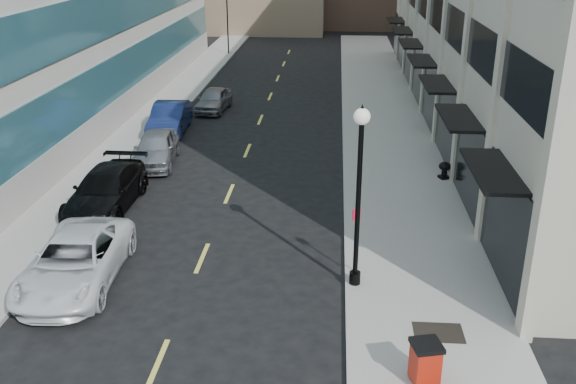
# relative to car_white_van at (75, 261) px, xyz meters

# --- Properties ---
(sidewalk_right) EXTENTS (5.00, 80.00, 0.15)m
(sidewalk_right) POSITION_rel_car_white_van_xyz_m (11.19, 14.00, -0.73)
(sidewalk_right) COLOR #9A968C
(sidewalk_right) RESTS_ON ground
(sidewalk_left) EXTENTS (3.00, 80.00, 0.15)m
(sidewalk_left) POSITION_rel_car_white_van_xyz_m (-2.81, 14.00, -0.73)
(sidewalk_left) COLOR #9A968C
(sidewalk_left) RESTS_ON ground
(grate_far) EXTENTS (1.40, 1.00, 0.01)m
(grate_far) POSITION_rel_car_white_van_xyz_m (11.29, -2.20, -0.65)
(grate_far) COLOR black
(grate_far) RESTS_ON sidewalk_right
(road_centerline) EXTENTS (0.15, 68.20, 0.01)m
(road_centerline) POSITION_rel_car_white_van_xyz_m (3.69, 11.00, -0.80)
(road_centerline) COLOR #D8CC4C
(road_centerline) RESTS_ON ground
(car_white_van) EXTENTS (2.95, 5.94, 1.62)m
(car_white_van) POSITION_rel_car_white_van_xyz_m (0.00, 0.00, 0.00)
(car_white_van) COLOR white
(car_white_van) RESTS_ON ground
(car_black_pickup) EXTENTS (2.39, 5.67, 1.63)m
(car_black_pickup) POSITION_rel_car_white_van_xyz_m (-1.07, 6.07, 0.01)
(car_black_pickup) COLOR black
(car_black_pickup) RESTS_ON ground
(car_silver_sedan) EXTENTS (2.41, 4.93, 1.62)m
(car_silver_sedan) POSITION_rel_car_white_van_xyz_m (-0.48, 11.61, 0.00)
(car_silver_sedan) COLOR gray
(car_silver_sedan) RESTS_ON ground
(car_blue_sedan) EXTENTS (2.04, 5.20, 1.69)m
(car_blue_sedan) POSITION_rel_car_white_van_xyz_m (-1.11, 16.89, 0.04)
(car_blue_sedan) COLOR navy
(car_blue_sedan) RESTS_ON ground
(car_grey_sedan) EXTENTS (2.07, 4.36, 1.44)m
(car_grey_sedan) POSITION_rel_car_white_van_xyz_m (0.49, 21.91, -0.09)
(car_grey_sedan) COLOR gray
(car_grey_sedan) RESTS_ON ground
(trash_bin) EXTENTS (0.86, 0.88, 1.16)m
(trash_bin) POSITION_rel_car_white_van_xyz_m (10.61, -4.39, -0.03)
(trash_bin) COLOR #AC1B0B
(trash_bin) RESTS_ON sidewalk_right
(lamppost) EXTENTS (0.49, 0.49, 5.91)m
(lamppost) POSITION_rel_car_white_van_xyz_m (8.99, 0.39, 2.81)
(lamppost) COLOR black
(lamppost) RESTS_ON sidewalk_right
(sign_post) EXTENTS (0.27, 0.15, 2.41)m
(sign_post) POSITION_rel_car_white_van_xyz_m (8.99, 1.21, 0.89)
(sign_post) COLOR slate
(sign_post) RESTS_ON sidewalk_right
(urn_planter) EXTENTS (0.57, 0.57, 0.78)m
(urn_planter) POSITION_rel_car_white_van_xyz_m (13.29, 10.23, -0.18)
(urn_planter) COLOR black
(urn_planter) RESTS_ON sidewalk_right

